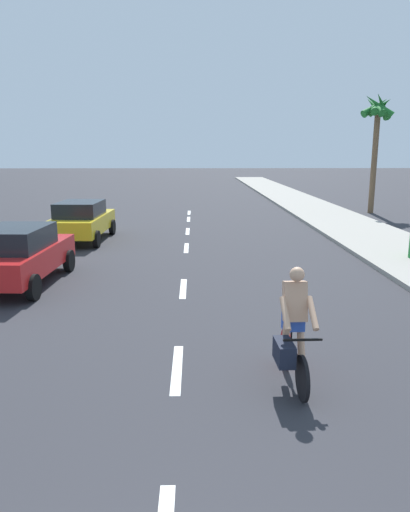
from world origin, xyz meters
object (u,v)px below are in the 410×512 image
at_px(cyclist, 292,332).
at_px(parked_car_yellow, 82,220).
at_px(palm_tree_far, 377,117).
at_px(parked_car_red, 19,254).

distance_m(cyclist, parked_car_yellow, 13.34).
xyz_separation_m(cyclist, parked_car_yellow, (-5.88, 11.98, 0.01)).
relative_size(parked_car_yellow, palm_tree_far, 0.63).
bearing_deg(cyclist, parked_car_red, -44.67).
xyz_separation_m(parked_car_red, parked_car_yellow, (0.20, 6.34, 0.00)).
height_order(cyclist, palm_tree_far, palm_tree_far).
distance_m(parked_car_yellow, palm_tree_far, 17.39).
distance_m(cyclist, palm_tree_far, 22.59).
height_order(parked_car_yellow, palm_tree_far, palm_tree_far).
bearing_deg(palm_tree_far, parked_car_yellow, -150.05).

